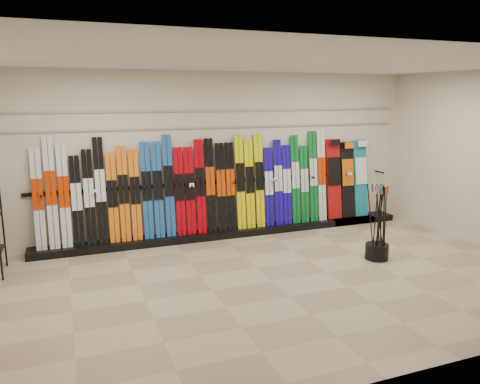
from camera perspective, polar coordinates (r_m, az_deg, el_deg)
name	(u,v)px	position (r m, az deg, el deg)	size (l,w,h in m)	color
floor	(272,281)	(6.72, 3.94, -10.78)	(8.00, 8.00, 0.00)	gray
back_wall	(216,155)	(8.61, -2.95, 4.53)	(8.00, 8.00, 0.00)	beige
ceiling	(275,61)	(6.24, 4.34, 15.64)	(8.00, 8.00, 0.00)	silver
ski_rack_base	(232,232)	(8.78, -1.00, -4.94)	(8.00, 0.40, 0.12)	black
skis	(196,188)	(8.42, -5.45, 0.50)	(5.38, 0.24, 1.81)	silver
snowboards	(347,179)	(9.79, 12.91, 1.55)	(0.95, 0.25, 1.60)	#990C0C
pole_bin	(377,251)	(7.84, 16.33, -6.95)	(0.37, 0.37, 0.25)	black
ski_poles	(379,223)	(7.68, 16.62, -3.59)	(0.24, 0.35, 1.18)	black
slatwall_rail_0	(216,128)	(8.55, -2.94, 7.84)	(7.60, 0.02, 0.03)	gray
slatwall_rail_1	(216,111)	(8.53, -2.96, 9.85)	(7.60, 0.02, 0.03)	gray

